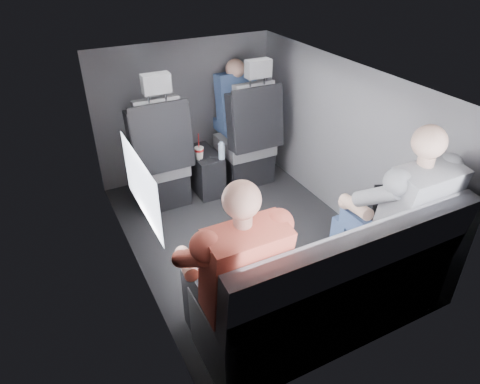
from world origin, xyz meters
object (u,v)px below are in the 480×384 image
water_bottle (222,151)px  laptop_white (229,255)px  front_seat_right (247,145)px  center_console (204,171)px  rear_bench (328,292)px  passenger_rear_right (397,213)px  laptop_black (387,205)px  soda_cup (199,153)px  passenger_front_right (236,103)px  passenger_rear_left (233,273)px  front_seat_left (159,164)px

water_bottle → laptop_white: 1.65m
front_seat_right → laptop_white: 1.95m
center_console → rear_bench: size_ratio=0.30×
passenger_rear_right → front_seat_right: bearing=93.6°
passenger_rear_right → laptop_black: bearing=72.3°
soda_cup → center_console: bearing=51.0°
front_seat_right → passenger_front_right: front_seat_right is taller
passenger_front_right → center_console: bearing=-154.2°
laptop_white → passenger_rear_left: bearing=-109.5°
water_bottle → laptop_white: size_ratio=0.41×
water_bottle → passenger_front_right: 0.60m
front_seat_right → center_console: bearing=174.9°
front_seat_right → passenger_rear_right: passenger_rear_right is taller
water_bottle → passenger_rear_right: (0.46, -1.66, 0.18)m
laptop_white → laptop_black: (1.16, -0.02, 0.00)m
center_console → soda_cup: bearing=-129.0°
front_seat_right → laptop_white: (-1.00, -1.66, 0.23)m
rear_bench → water_bottle: size_ratio=9.49×
center_console → laptop_white: bearing=-108.0°
water_bottle → passenger_rear_right: 1.73m
front_seat_left → rear_bench: (0.45, -1.90, -0.09)m
rear_bench → laptop_black: rear_bench is taller
rear_bench → passenger_front_right: (0.45, 2.16, 0.43)m
passenger_rear_left → rear_bench: bearing=-8.9°
passenger_rear_right → passenger_front_right: bearing=93.1°
center_console → passenger_rear_left: 1.99m
front_seat_left → laptop_white: front_seat_left is taller
water_bottle → laptop_black: laptop_black is taller
passenger_rear_left → passenger_front_right: 2.32m
laptop_white → laptop_black: 1.16m
center_console → passenger_rear_left: passenger_rear_left is taller
rear_bench → laptop_white: 0.68m
front_seat_left → soda_cup: bearing=-9.7°
front_seat_left → passenger_rear_left: 1.83m
front_seat_right → center_console: (-0.45, 0.04, -0.20)m
front_seat_right → laptop_black: (0.15, -1.68, 0.23)m
center_console → soda_cup: size_ratio=1.90×
rear_bench → laptop_white: (-0.55, 0.24, 0.32)m
laptop_black → rear_bench: bearing=-160.0°
center_console → passenger_rear_left: size_ratio=0.38×
center_console → passenger_front_right: size_ratio=0.65×
laptop_black → passenger_front_right: passenger_front_right is taller
soda_cup → water_bottle: (0.18, -0.09, 0.01)m
front_seat_left → passenger_front_right: size_ratio=1.71×
rear_bench → passenger_front_right: size_ratio=2.17×
laptop_white → passenger_rear_right: bearing=-7.7°
soda_cup → passenger_rear_left: (-0.52, -1.74, 0.18)m
front_seat_left → center_console: size_ratio=2.64×
passenger_front_right → soda_cup: bearing=-149.0°
front_seat_right → water_bottle: front_seat_right is taller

